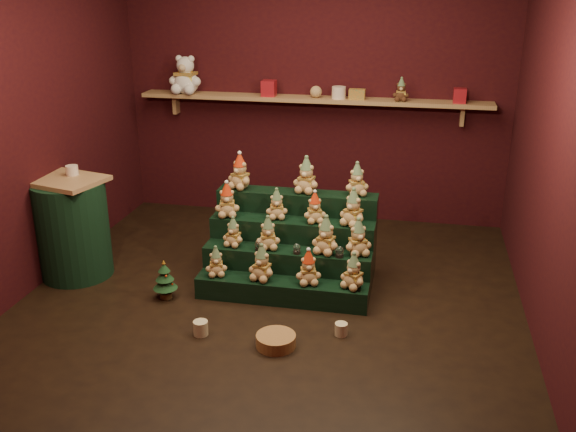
% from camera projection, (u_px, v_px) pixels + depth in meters
% --- Properties ---
extents(ground, '(4.00, 4.00, 0.00)m').
position_uv_depth(ground, '(272.00, 297.00, 5.27)').
color(ground, black).
rests_on(ground, ground).
extents(back_wall, '(4.00, 0.10, 2.80)m').
position_uv_depth(back_wall, '(315.00, 87.00, 6.66)').
color(back_wall, black).
rests_on(back_wall, ground).
extents(front_wall, '(4.00, 0.10, 2.80)m').
position_uv_depth(front_wall, '(169.00, 229.00, 2.90)').
color(front_wall, black).
rests_on(front_wall, ground).
extents(left_wall, '(0.10, 4.00, 2.80)m').
position_uv_depth(left_wall, '(23.00, 118.00, 5.17)').
color(left_wall, black).
rests_on(left_wall, ground).
extents(right_wall, '(0.10, 4.00, 2.80)m').
position_uv_depth(right_wall, '(562.00, 143.00, 4.39)').
color(right_wall, black).
rests_on(right_wall, ground).
extents(back_shelf, '(3.60, 0.26, 0.24)m').
position_uv_depth(back_shelf, '(312.00, 100.00, 6.54)').
color(back_shelf, '#A87B54').
rests_on(back_shelf, ground).
extents(riser_tier_front, '(1.40, 0.22, 0.18)m').
position_uv_depth(riser_tier_front, '(282.00, 291.00, 5.18)').
color(riser_tier_front, black).
rests_on(riser_tier_front, ground).
extents(riser_tier_midfront, '(1.40, 0.22, 0.36)m').
position_uv_depth(riser_tier_midfront, '(287.00, 270.00, 5.35)').
color(riser_tier_midfront, black).
rests_on(riser_tier_midfront, ground).
extents(riser_tier_midback, '(1.40, 0.22, 0.54)m').
position_uv_depth(riser_tier_midback, '(292.00, 249.00, 5.52)').
color(riser_tier_midback, black).
rests_on(riser_tier_midback, ground).
extents(riser_tier_back, '(1.40, 0.22, 0.72)m').
position_uv_depth(riser_tier_back, '(297.00, 230.00, 5.69)').
color(riser_tier_back, black).
rests_on(riser_tier_back, ground).
extents(teddy_0, '(0.22, 0.21, 0.25)m').
position_uv_depth(teddy_0, '(216.00, 261.00, 5.20)').
color(teddy_0, tan).
rests_on(teddy_0, riser_tier_front).
extents(teddy_1, '(0.25, 0.24, 0.30)m').
position_uv_depth(teddy_1, '(262.00, 263.00, 5.12)').
color(teddy_1, tan).
rests_on(teddy_1, riser_tier_front).
extents(teddy_2, '(0.24, 0.23, 0.28)m').
position_uv_depth(teddy_2, '(308.00, 267.00, 5.06)').
color(teddy_2, tan).
rests_on(teddy_2, riser_tier_front).
extents(teddy_3, '(0.27, 0.26, 0.29)m').
position_uv_depth(teddy_3, '(354.00, 271.00, 4.99)').
color(teddy_3, tan).
rests_on(teddy_3, riser_tier_front).
extents(teddy_4, '(0.20, 0.19, 0.25)m').
position_uv_depth(teddy_4, '(233.00, 232.00, 5.32)').
color(teddy_4, tan).
rests_on(teddy_4, riser_tier_midfront).
extents(teddy_5, '(0.24, 0.23, 0.28)m').
position_uv_depth(teddy_5, '(268.00, 233.00, 5.26)').
color(teddy_5, tan).
rests_on(teddy_5, riser_tier_midfront).
extents(teddy_6, '(0.27, 0.25, 0.31)m').
position_uv_depth(teddy_6, '(326.00, 235.00, 5.17)').
color(teddy_6, tan).
rests_on(teddy_6, riser_tier_midfront).
extents(teddy_7, '(0.28, 0.27, 0.30)m').
position_uv_depth(teddy_7, '(358.00, 237.00, 5.14)').
color(teddy_7, tan).
rests_on(teddy_7, riser_tier_midfront).
extents(teddy_8, '(0.25, 0.24, 0.29)m').
position_uv_depth(teddy_8, '(227.00, 200.00, 5.46)').
color(teddy_8, tan).
rests_on(teddy_8, riser_tier_midback).
extents(teddy_9, '(0.22, 0.21, 0.26)m').
position_uv_depth(teddy_9, '(277.00, 204.00, 5.42)').
color(teddy_9, tan).
rests_on(teddy_9, riser_tier_midback).
extents(teddy_10, '(0.23, 0.22, 0.26)m').
position_uv_depth(teddy_10, '(315.00, 208.00, 5.33)').
color(teddy_10, tan).
rests_on(teddy_10, riser_tier_midback).
extents(teddy_11, '(0.29, 0.28, 0.31)m').
position_uv_depth(teddy_11, '(353.00, 208.00, 5.26)').
color(teddy_11, tan).
rests_on(teddy_11, riser_tier_midback).
extents(teddy_12, '(0.28, 0.27, 0.31)m').
position_uv_depth(teddy_12, '(240.00, 172.00, 5.60)').
color(teddy_12, tan).
rests_on(teddy_12, riser_tier_back).
extents(teddy_13, '(0.26, 0.24, 0.31)m').
position_uv_depth(teddy_13, '(306.00, 175.00, 5.49)').
color(teddy_13, tan).
rests_on(teddy_13, riser_tier_back).
extents(teddy_14, '(0.25, 0.24, 0.28)m').
position_uv_depth(teddy_14, '(357.00, 179.00, 5.43)').
color(teddy_14, tan).
rests_on(teddy_14, riser_tier_back).
extents(snow_globe_a, '(0.06, 0.06, 0.09)m').
position_uv_depth(snow_globe_a, '(259.00, 245.00, 5.25)').
color(snow_globe_a, black).
rests_on(snow_globe_a, riser_tier_midfront).
extents(snow_globe_b, '(0.06, 0.06, 0.09)m').
position_uv_depth(snow_globe_b, '(297.00, 249.00, 5.19)').
color(snow_globe_b, black).
rests_on(snow_globe_b, riser_tier_midfront).
extents(snow_globe_c, '(0.07, 0.07, 0.09)m').
position_uv_depth(snow_globe_c, '(340.00, 252.00, 5.13)').
color(snow_globe_c, black).
rests_on(snow_globe_c, riser_tier_midfront).
extents(side_table, '(0.68, 0.62, 0.89)m').
position_uv_depth(side_table, '(73.00, 228.00, 5.53)').
color(side_table, '#A87B54').
rests_on(side_table, ground).
extents(table_ornament, '(0.10, 0.10, 0.08)m').
position_uv_depth(table_ornament, '(72.00, 170.00, 5.45)').
color(table_ornament, beige).
rests_on(table_ornament, side_table).
extents(mini_christmas_tree, '(0.20, 0.20, 0.34)m').
position_uv_depth(mini_christmas_tree, '(165.00, 280.00, 5.20)').
color(mini_christmas_tree, '#4C361B').
rests_on(mini_christmas_tree, ground).
extents(mug_left, '(0.11, 0.11, 0.11)m').
position_uv_depth(mug_left, '(201.00, 328.00, 4.70)').
color(mug_left, beige).
rests_on(mug_left, ground).
extents(mug_right, '(0.09, 0.09, 0.09)m').
position_uv_depth(mug_right, '(341.00, 329.00, 4.70)').
color(mug_right, beige).
rests_on(mug_right, ground).
extents(wicker_basket, '(0.38, 0.38, 0.09)m').
position_uv_depth(wicker_basket, '(276.00, 341.00, 4.56)').
color(wicker_basket, '#A87343').
rests_on(wicker_basket, ground).
extents(white_bear, '(0.37, 0.34, 0.49)m').
position_uv_depth(white_bear, '(185.00, 70.00, 6.66)').
color(white_bear, white).
rests_on(white_bear, back_shelf).
extents(brown_bear, '(0.16, 0.15, 0.22)m').
position_uv_depth(brown_bear, '(401.00, 90.00, 6.29)').
color(brown_bear, '#462917').
rests_on(brown_bear, back_shelf).
extents(gift_tin_red_a, '(0.14, 0.14, 0.16)m').
position_uv_depth(gift_tin_red_a, '(269.00, 88.00, 6.56)').
color(gift_tin_red_a, '#B31B26').
rests_on(gift_tin_red_a, back_shelf).
extents(gift_tin_cream, '(0.14, 0.14, 0.12)m').
position_uv_depth(gift_tin_cream, '(339.00, 93.00, 6.43)').
color(gift_tin_cream, beige).
rests_on(gift_tin_cream, back_shelf).
extents(gift_tin_red_b, '(0.12, 0.12, 0.14)m').
position_uv_depth(gift_tin_red_b, '(460.00, 96.00, 6.21)').
color(gift_tin_red_b, '#B31B26').
rests_on(gift_tin_red_b, back_shelf).
extents(shelf_plush_ball, '(0.12, 0.12, 0.12)m').
position_uv_depth(shelf_plush_ball, '(316.00, 92.00, 6.48)').
color(shelf_plush_ball, tan).
rests_on(shelf_plush_ball, back_shelf).
extents(scarf_gift_box, '(0.16, 0.10, 0.10)m').
position_uv_depth(scarf_gift_box, '(357.00, 94.00, 6.40)').
color(scarf_gift_box, orange).
rests_on(scarf_gift_box, back_shelf).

